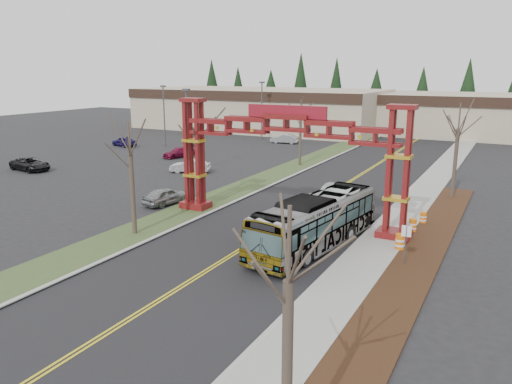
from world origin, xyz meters
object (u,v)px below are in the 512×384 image
Objects in this scene: bare_tree_right_far at (458,129)px; barrel_south at (400,242)px; transit_bus at (315,222)px; parked_car_mid_a at (179,152)px; bare_tree_median_near at (130,154)px; bare_tree_median_far at (301,117)px; street_sign at (406,237)px; retail_building_west at (261,109)px; retail_building_east at (491,115)px; silver_sedan at (334,195)px; parked_car_near_c at (30,164)px; parked_car_near_a at (166,196)px; bare_tree_right_near at (289,282)px; parked_car_near_b at (190,166)px; parked_car_far_a at (285,139)px; light_pole_near at (187,125)px; barrel_mid at (413,226)px; light_pole_far at (262,106)px; light_pole_mid at (164,112)px; gateway_arch at (286,142)px; barrel_north at (423,218)px; bare_tree_median_mid at (199,139)px; parked_car_mid_b at (124,141)px.

bare_tree_right_far is 7.64× the size of barrel_south.
parked_car_mid_a is at bearing 148.77° from transit_bus.
bare_tree_median_near is 18.35m from barrel_south.
bare_tree_median_far reaches higher than street_sign.
retail_building_west reaches higher than retail_building_east.
street_sign reaches higher than silver_sedan.
retail_building_west reaches higher than parked_car_near_c.
parked_car_near_a is at bearing -97.92° from bare_tree_median_far.
bare_tree_right_near is at bearing -86.64° from barrel_south.
parked_car_near_b is at bearing -72.82° from retail_building_west.
parked_car_mid_a is 16.97m from bare_tree_median_far.
light_pole_near is at bearing -5.73° from parked_car_far_a.
silver_sedan is 2.11× the size of street_sign.
transit_bus is 12.20× the size of barrel_mid.
parked_car_mid_a is at bearing -94.29° from light_pole_far.
parked_car_near_a is at bearing -108.72° from retail_building_east.
bare_tree_right_near is (18.00, -43.23, 0.14)m from bare_tree_median_far.
silver_sedan is 1.16× the size of parked_car_near_b.
street_sign is at bearing -36.60° from light_pole_mid.
street_sign is (26.51, -15.93, -3.53)m from light_pole_near.
bare_tree_median_near reaches higher than barrel_mid.
bare_tree_right_far reaches higher than bare_tree_median_near.
bare_tree_median_far reaches higher than transit_bus.
barrel_south is at bearing -42.93° from silver_sedan.
light_pole_far reaches higher than transit_bus.
gateway_arch is 23.87m from bare_tree_right_near.
light_pole_far is 10.33× the size of barrel_north.
transit_bus reaches higher than street_sign.
light_pole_far is at bearing -145.82° from retail_building_east.
parked_car_near_c is 31.16m from bare_tree_median_far.
parked_car_near_b is 31.33m from street_sign.
gateway_arch is 2.33× the size of bare_tree_median_far.
gateway_arch is 20.37× the size of barrel_north.
bare_tree_right_near is 35.29m from bare_tree_right_far.
barrel_south is at bearing -13.34° from gateway_arch.
bare_tree_median_mid is 7.27× the size of barrel_south.
light_pole_near is 3.77× the size of street_sign.
silver_sedan is 1.20× the size of parked_car_near_a.
gateway_arch is at bearing -69.64° from bare_tree_median_far.
barrel_north is at bearing -157.86° from parked_car_near_a.
bare_tree_median_near is at bearing -170.67° from street_sign.
transit_bus is 1.54× the size of bare_tree_right_near.
light_pole_far is at bearing 117.86° from bare_tree_right_near.
parked_car_far_a reaches higher than parked_car_mid_a.
retail_building_east is at bearing 34.18° from light_pole_far.
bare_tree_right_near is at bearing -66.48° from silver_sedan.
parked_car_mid_a is at bearing 155.61° from barrel_north.
parked_car_mid_b is at bearing 176.35° from bare_tree_median_far.
bare_tree_median_near is 0.98× the size of bare_tree_median_mid.
parked_car_near_a is 1.76× the size of street_sign.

